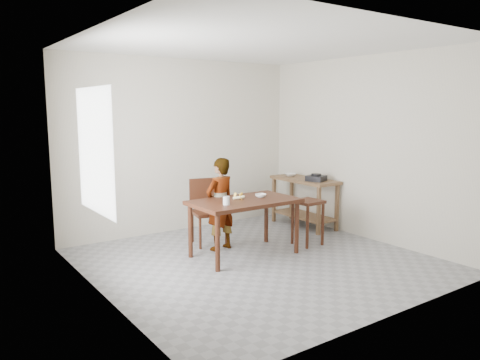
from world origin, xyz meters
TOP-DOWN VIEW (x-y plane):
  - floor at (0.00, 0.00)m, footprint 4.00×4.00m
  - ceiling at (0.00, 0.00)m, footprint 4.00×4.00m
  - wall_back at (0.00, 2.02)m, footprint 4.00×0.04m
  - wall_front at (0.00, -2.02)m, footprint 4.00×0.04m
  - wall_left at (-2.02, 0.00)m, footprint 0.04×4.00m
  - wall_right at (2.02, 0.00)m, footprint 0.04×4.00m
  - window_pane at (-1.97, 0.20)m, footprint 0.02×1.10m
  - dining_table at (0.00, 0.30)m, footprint 1.40×0.80m
  - prep_counter at (1.72, 1.00)m, footprint 0.50×1.20m
  - child at (-0.12, 0.70)m, footprint 0.51×0.38m
  - dining_chair at (-0.11, 1.02)m, footprint 0.54×0.54m
  - stool at (1.03, 0.18)m, footprint 0.37×0.37m
  - glass_tumbler at (-0.37, 0.17)m, footprint 0.09×0.09m
  - small_bowl at (0.28, 0.31)m, footprint 0.19×0.19m
  - banana at (-0.05, 0.36)m, footprint 0.21×0.18m
  - serving_bowl at (1.70, 1.33)m, footprint 0.22×0.22m
  - gas_burner at (1.68, 0.70)m, footprint 0.34×0.34m

SIDE VIEW (x-z plane):
  - floor at x=0.00m, z-range -0.04..0.00m
  - stool at x=1.03m, z-range 0.00..0.65m
  - dining_table at x=0.00m, z-range 0.00..0.75m
  - prep_counter at x=1.72m, z-range 0.00..0.80m
  - dining_chair at x=-0.11m, z-range 0.00..0.93m
  - child at x=-0.12m, z-range 0.00..1.28m
  - small_bowl at x=0.28m, z-range 0.75..0.80m
  - banana at x=-0.05m, z-range 0.75..0.81m
  - glass_tumbler at x=-0.37m, z-range 0.75..0.85m
  - serving_bowl at x=1.70m, z-range 0.80..0.85m
  - gas_burner at x=1.68m, z-range 0.80..0.89m
  - wall_back at x=0.00m, z-range 0.00..2.70m
  - wall_front at x=0.00m, z-range 0.00..2.70m
  - wall_left at x=-2.02m, z-range 0.00..2.70m
  - wall_right at x=2.02m, z-range 0.00..2.70m
  - window_pane at x=-1.97m, z-range 0.85..2.15m
  - ceiling at x=0.00m, z-range 2.70..2.74m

